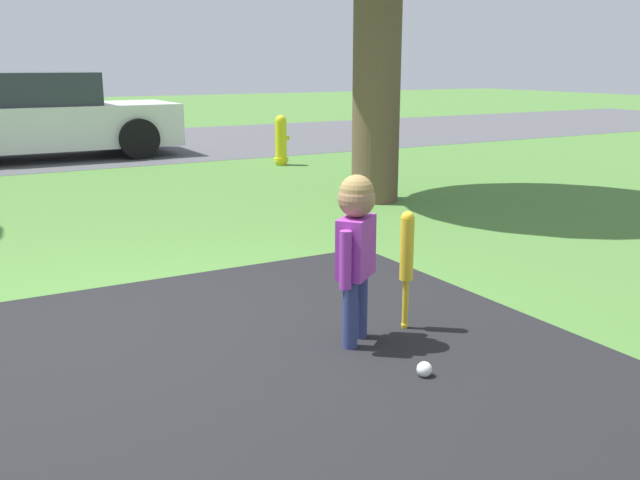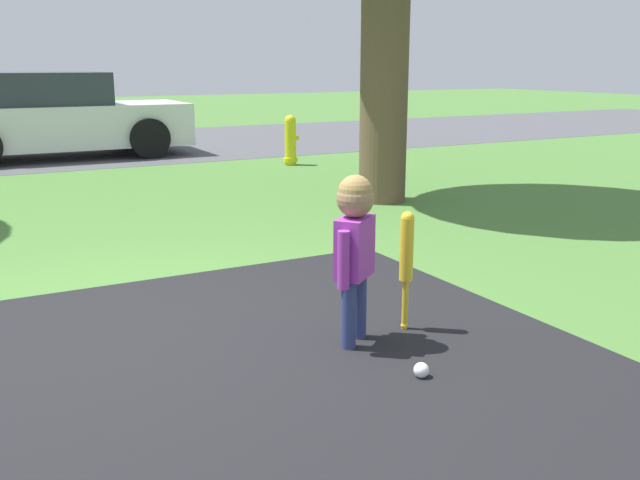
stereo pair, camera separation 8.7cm
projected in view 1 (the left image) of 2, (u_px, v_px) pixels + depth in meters
ground_plane at (144, 333)px, 4.19m from camera, size 60.00×60.00×0.00m
child at (356, 236)px, 3.89m from camera, size 0.32×0.28×0.96m
baseball_bat at (407, 253)px, 4.14m from camera, size 0.08×0.08×0.72m
sports_ball at (424, 369)px, 3.59m from camera, size 0.08×0.08×0.08m
fire_hydrant at (281, 141)px, 10.95m from camera, size 0.25×0.22×0.77m
parked_car at (44, 118)px, 11.64m from camera, size 4.13×1.87×1.39m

